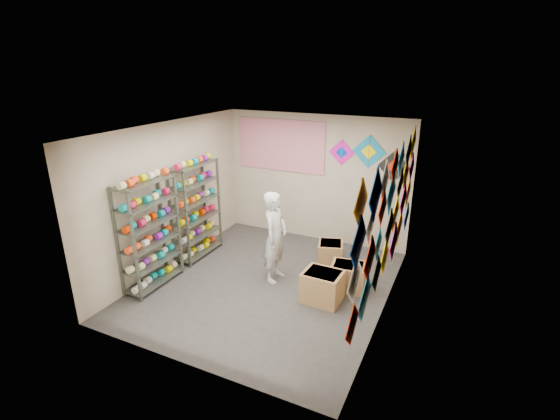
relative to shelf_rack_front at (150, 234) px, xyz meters
The scene contains 12 objects.
ground 2.19m from the shelf_rack_front, 25.53° to the left, with size 4.50×4.50×0.00m, color #312E2B.
room_walls 2.09m from the shelf_rack_front, 25.53° to the left, with size 4.50×4.50×4.50m.
shelf_rack_front is the anchor object (origin of this frame).
shelf_rack_back 1.30m from the shelf_rack_front, 90.00° to the left, with size 0.40×1.10×1.90m, color #4C5147.
string_spools 0.66m from the shelf_rack_front, 90.00° to the left, with size 0.12×2.36×0.12m.
kite_wall_display 3.93m from the shelf_rack_front, 13.64° to the left, with size 0.06×4.26×2.10m.
back_wall_kites 4.36m from the shelf_rack_front, 46.68° to the left, with size 1.63×0.02×0.89m.
poster 3.40m from the shelf_rack_front, 72.35° to the left, with size 2.00×0.01×1.10m, color #9C55B9.
shopkeeper 2.12m from the shelf_rack_front, 30.72° to the left, with size 0.41×0.60×1.63m, color beige.
carton_a 3.01m from the shelf_rack_front, 15.14° to the left, with size 0.61×0.51×0.51m, color olive.
carton_b 3.43m from the shelf_rack_front, 22.81° to the left, with size 0.56×0.46×0.46m, color olive.
carton_c 3.33m from the shelf_rack_front, 39.25° to the left, with size 0.46×0.50×0.44m, color olive.
Camera 1 is at (2.88, -5.56, 3.65)m, focal length 26.00 mm.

